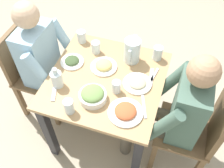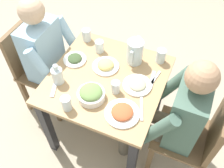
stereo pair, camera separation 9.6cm
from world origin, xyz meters
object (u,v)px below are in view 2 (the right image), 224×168
chair_near (37,64)px  plate_rice_curry (122,112)px  dining_table (107,90)px  plate_dolmas (75,59)px  water_glass_far_right (116,87)px  water_glass_near_right (99,46)px  chair_far (196,136)px  water_glass_by_pitcher (86,35)px  plate_beans (137,85)px  diner_far (171,115)px  water_glass_far_left (161,56)px  water_glass_near_left (66,103)px  diner_near (54,59)px  oil_carafe (58,76)px  plate_fries (106,65)px  salad_bowl (91,94)px  water_pitcher (135,52)px

chair_near → plate_rice_curry: 1.01m
dining_table → plate_dolmas: (-0.07, -0.29, 0.15)m
water_glass_far_right → water_glass_near_right: bearing=-139.8°
chair_far → water_glass_by_pitcher: bearing=-110.1°
plate_beans → water_glass_by_pitcher: 0.62m
dining_table → diner_far: diner_far is taller
chair_far → plate_rice_curry: bearing=-70.4°
water_glass_far_left → water_glass_near_left: (0.65, -0.43, -0.00)m
diner_near → water_glass_near_left: (0.42, 0.38, 0.14)m
chair_far → oil_carafe: (0.10, -1.01, 0.29)m
chair_near → plate_beans: bearing=86.2°
water_glass_far_right → water_glass_far_left: bearing=153.9°
chair_far → water_glass_far_left: size_ratio=7.94×
water_glass_by_pitcher → water_glass_far_left: (0.00, 0.62, 0.01)m
diner_far → water_glass_near_left: bearing=-66.5°
plate_dolmas → water_glass_near_left: (0.41, 0.17, 0.04)m
diner_near → plate_fries: size_ratio=5.85×
plate_rice_curry → plate_beans: (-0.26, 0.01, -0.00)m
chair_near → salad_bowl: chair_near is taller
water_pitcher → plate_beans: 0.26m
water_glass_far_left → plate_beans: bearing=-14.4°
chair_far → water_pitcher: 0.74m
diner_far → water_glass_far_right: (0.02, -0.40, 0.13)m
water_pitcher → water_glass_by_pitcher: water_pitcher is taller
chair_near → chair_far: (0.14, 1.43, 0.00)m
diner_near → salad_bowl: bearing=60.1°
plate_rice_curry → plate_fries: plate_fries is taller
chair_far → plate_beans: size_ratio=4.30×
water_glass_near_right → salad_bowl: bearing=18.2°
plate_rice_curry → plate_dolmas: (-0.31, -0.51, -0.00)m
water_glass_far_right → plate_rice_curry: bearing=36.0°
plate_rice_curry → water_glass_far_left: 0.56m
plate_rice_curry → water_glass_near_left: bearing=-73.9°
salad_bowl → water_glass_far_left: bearing=147.8°
plate_rice_curry → plate_fries: bearing=-141.4°
diner_far → chair_near: bearing=-96.6°
chair_near → water_pitcher: water_pitcher is taller
plate_dolmas → plate_beans: plate_dolmas is taller
diner_far → water_glass_far_right: diner_far is taller
water_glass_near_right → plate_fries: bearing=39.6°
water_glass_far_left → chair_near: bearing=-76.9°
water_pitcher → salad_bowl: size_ratio=1.02×
water_glass_far_left → water_glass_far_right: 0.45m
chair_near → water_glass_near_right: size_ratio=9.00×
water_glass_near_right → oil_carafe: 0.42m
diner_far → plate_rice_curry: diner_far is taller
salad_bowl → plate_fries: salad_bowl is taller
dining_table → chair_near: bearing=-96.6°
plate_beans → water_pitcher: bearing=-154.7°
chair_far → salad_bowl: bearing=-79.4°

